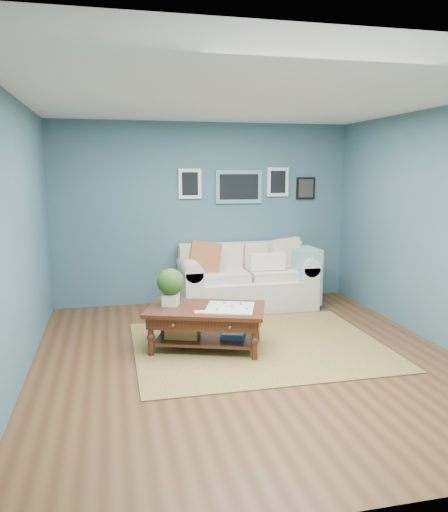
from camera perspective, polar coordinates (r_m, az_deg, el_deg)
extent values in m
plane|color=brown|center=(5.48, 2.78, -11.61)|extent=(5.00, 5.00, 0.00)
plane|color=white|center=(5.15, 3.04, 17.62)|extent=(5.00, 5.00, 0.00)
cube|color=#375B63|center=(7.56, -2.25, 4.86)|extent=(4.50, 0.02, 2.70)
cube|color=#375B63|center=(2.85, 16.65, -3.70)|extent=(4.50, 0.02, 2.70)
cube|color=#375B63|center=(5.03, -22.64, 1.64)|extent=(0.02, 5.00, 2.70)
cube|color=#375B63|center=(6.14, 23.58, 2.92)|extent=(0.02, 5.00, 2.70)
cube|color=#5B969A|center=(7.63, 1.70, 7.91)|extent=(0.72, 0.03, 0.50)
cube|color=black|center=(7.61, 1.74, 7.91)|extent=(0.60, 0.01, 0.38)
cube|color=white|center=(7.48, -3.93, 8.24)|extent=(0.34, 0.03, 0.44)
cube|color=white|center=(7.81, 6.16, 8.42)|extent=(0.34, 0.03, 0.44)
cube|color=black|center=(7.97, 9.31, 7.65)|extent=(0.30, 0.03, 0.34)
cube|color=brown|center=(5.84, 3.99, -10.18)|extent=(2.82, 2.25, 0.01)
cube|color=beige|center=(7.38, 2.59, -4.23)|extent=(1.44, 0.89, 0.43)
cube|color=beige|center=(7.61, 1.93, -0.27)|extent=(1.89, 0.22, 0.49)
cube|color=beige|center=(7.18, -3.92, -3.80)|extent=(0.24, 0.89, 0.63)
cube|color=beige|center=(7.62, 8.73, -3.10)|extent=(0.24, 0.89, 0.63)
cylinder|color=beige|center=(7.11, -3.95, -1.33)|extent=(0.26, 0.89, 0.26)
cylinder|color=beige|center=(7.55, 8.79, -0.77)|extent=(0.26, 0.89, 0.26)
cube|color=beige|center=(7.17, -0.24, -2.34)|extent=(0.73, 0.57, 0.13)
cube|color=beige|center=(7.37, 5.63, -2.05)|extent=(0.73, 0.57, 0.13)
cube|color=beige|center=(7.39, -0.73, 0.00)|extent=(0.73, 0.12, 0.37)
cube|color=beige|center=(7.59, 4.98, 0.21)|extent=(0.73, 0.12, 0.37)
cube|color=#CB4E26|center=(7.07, -2.19, -0.12)|extent=(0.49, 0.18, 0.48)
cube|color=#F4E7CC|center=(7.46, 7.10, 0.33)|extent=(0.48, 0.18, 0.47)
cube|color=white|center=(7.26, 5.00, -0.62)|extent=(0.51, 0.12, 0.24)
cube|color=#7DB6B8|center=(7.47, 9.11, -2.16)|extent=(0.35, 0.56, 0.81)
cube|color=black|center=(5.60, -2.08, -6.10)|extent=(1.47, 1.14, 0.04)
cube|color=black|center=(5.63, -2.08, -6.95)|extent=(1.36, 1.03, 0.13)
cube|color=black|center=(5.71, -2.06, -9.41)|extent=(1.22, 0.89, 0.03)
sphere|color=gold|center=(5.35, -5.85, -7.88)|extent=(0.03, 0.03, 0.03)
sphere|color=gold|center=(5.26, 0.66, -8.13)|extent=(0.03, 0.03, 0.03)
cylinder|color=black|center=(5.51, -8.36, -9.12)|extent=(0.06, 0.06, 0.44)
cylinder|color=black|center=(5.35, 3.52, -9.62)|extent=(0.06, 0.06, 0.44)
cylinder|color=black|center=(6.05, -6.97, -7.37)|extent=(0.06, 0.06, 0.44)
cylinder|color=black|center=(5.90, 3.80, -7.75)|extent=(0.06, 0.06, 0.44)
cube|color=white|center=(5.70, -6.10, -4.97)|extent=(0.22, 0.22, 0.13)
sphere|color=#2C501A|center=(5.65, -6.14, -2.96)|extent=(0.30, 0.30, 0.30)
cube|color=silver|center=(5.56, 0.68, -5.93)|extent=(0.66, 0.66, 0.01)
cube|color=#98693D|center=(5.71, -4.77, -8.14)|extent=(0.43, 0.36, 0.22)
cube|color=navy|center=(5.67, 1.03, -8.75)|extent=(0.31, 0.27, 0.12)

